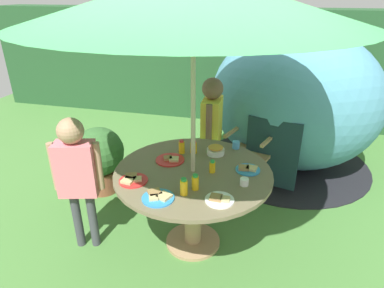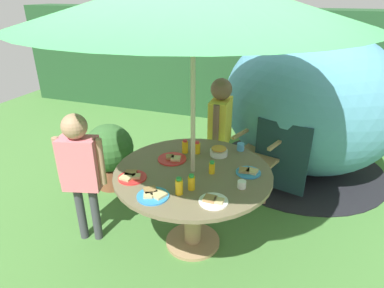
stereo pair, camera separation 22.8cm
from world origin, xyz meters
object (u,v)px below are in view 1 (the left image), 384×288
(garden_table, at_px, (193,188))
(wooden_chair, at_px, (254,142))
(child_in_pink_shirt, at_px, (77,169))
(juice_bottle_back_edge, at_px, (184,187))
(snack_bowl, at_px, (216,150))
(plate_far_right, at_px, (133,180))
(cup_far, at_px, (236,145))
(juice_bottle_near_left, at_px, (195,182))
(juice_bottle_center_back, at_px, (212,167))
(dome_tent, at_px, (293,101))
(cup_near, at_px, (244,182))
(plate_far_left, at_px, (248,169))
(child_in_yellow_shirt, at_px, (212,121))
(juice_bottle_mid_right, at_px, (194,147))
(juice_bottle_mid_left, at_px, (182,147))
(plate_near_right, at_px, (219,199))
(plate_front_edge, at_px, (170,160))
(potted_plant, at_px, (100,156))
(plate_center_front, at_px, (158,197))

(garden_table, height_order, wooden_chair, wooden_chair)
(child_in_pink_shirt, relative_size, juice_bottle_back_edge, 9.09)
(snack_bowl, distance_m, plate_far_right, 0.81)
(wooden_chair, height_order, cup_far, wooden_chair)
(juice_bottle_near_left, xyz_separation_m, juice_bottle_center_back, (0.07, 0.28, -0.01))
(juice_bottle_center_back, bearing_deg, garden_table, -174.17)
(dome_tent, distance_m, plate_far_right, 2.39)
(garden_table, height_order, snack_bowl, snack_bowl)
(juice_bottle_near_left, relative_size, cup_far, 1.78)
(garden_table, relative_size, dome_tent, 0.50)
(snack_bowl, bearing_deg, cup_far, 45.12)
(garden_table, xyz_separation_m, cup_near, (0.42, -0.12, 0.19))
(plate_far_left, bearing_deg, dome_tent, 77.07)
(garden_table, distance_m, juice_bottle_near_left, 0.35)
(child_in_yellow_shirt, height_order, juice_bottle_mid_right, child_in_yellow_shirt)
(child_in_yellow_shirt, relative_size, plate_far_left, 6.44)
(snack_bowl, distance_m, juice_bottle_mid_right, 0.20)
(juice_bottle_mid_left, bearing_deg, plate_far_right, -112.73)
(juice_bottle_center_back, height_order, cup_far, juice_bottle_center_back)
(juice_bottle_near_left, xyz_separation_m, cup_near, (0.34, 0.14, -0.03))
(plate_near_right, relative_size, cup_near, 3.17)
(plate_front_edge, relative_size, juice_bottle_center_back, 2.34)
(wooden_chair, xyz_separation_m, cup_far, (-0.14, -0.66, 0.25))
(potted_plant, bearing_deg, wooden_chair, 18.92)
(garden_table, distance_m, child_in_pink_shirt, 0.95)
(snack_bowl, relative_size, juice_bottle_near_left, 1.28)
(plate_far_left, relative_size, juice_bottle_back_edge, 1.50)
(juice_bottle_center_back, bearing_deg, juice_bottle_near_left, -104.84)
(garden_table, relative_size, wooden_chair, 1.37)
(plate_far_right, bearing_deg, snack_bowl, 48.84)
(plate_far_right, relative_size, juice_bottle_near_left, 1.80)
(juice_bottle_mid_right, bearing_deg, cup_near, -41.04)
(plate_center_front, xyz_separation_m, cup_far, (0.43, 0.94, 0.02))
(garden_table, bearing_deg, juice_bottle_back_edge, -86.92)
(snack_bowl, distance_m, plate_front_edge, 0.42)
(juice_bottle_mid_right, bearing_deg, dome_tent, 58.81)
(potted_plant, height_order, plate_far_left, plate_far_left)
(plate_far_left, xyz_separation_m, plate_front_edge, (-0.66, 0.01, -0.00))
(wooden_chair, bearing_deg, plate_far_right, -100.26)
(garden_table, bearing_deg, plate_front_edge, 152.31)
(plate_far_right, bearing_deg, garden_table, 33.34)
(wooden_chair, distance_m, juice_bottle_back_edge, 1.59)
(child_in_yellow_shirt, xyz_separation_m, snack_bowl, (0.15, -0.59, -0.04))
(potted_plant, bearing_deg, plate_near_right, -33.21)
(garden_table, distance_m, wooden_chair, 1.24)
(plate_center_front, distance_m, juice_bottle_mid_right, 0.76)
(dome_tent, bearing_deg, wooden_chair, -108.27)
(garden_table, bearing_deg, plate_center_front, -108.01)
(plate_front_edge, xyz_separation_m, juice_bottle_near_left, (0.31, -0.38, 0.05))
(garden_table, distance_m, cup_near, 0.48)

